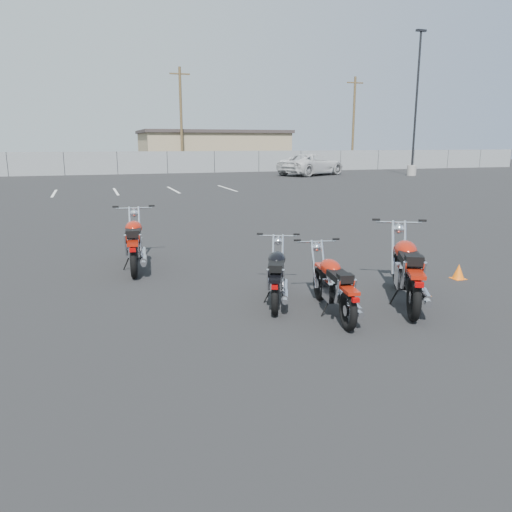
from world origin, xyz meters
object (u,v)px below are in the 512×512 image
object	(u,v)px
motorcycle_second_black	(277,275)
motorcycle_third_red	(334,285)
white_van	(312,158)
motorcycle_front_red	(135,243)
motorcycle_rear_red	(407,270)

from	to	relation	value
motorcycle_second_black	motorcycle_third_red	xyz separation A→B (m)	(0.58, -0.83, 0.01)
motorcycle_second_black	white_van	world-z (taller)	white_van
motorcycle_second_black	motorcycle_third_red	world-z (taller)	motorcycle_third_red
motorcycle_third_red	white_van	size ratio (longest dim) A/B	0.29
motorcycle_front_red	white_van	size ratio (longest dim) A/B	0.34
motorcycle_third_red	motorcycle_rear_red	distance (m)	1.33
motorcycle_rear_red	white_van	distance (m)	32.05
motorcycle_rear_red	motorcycle_front_red	bearing A→B (deg)	136.30
white_van	motorcycle_rear_red	bearing A→B (deg)	129.78
motorcycle_front_red	motorcycle_second_black	xyz separation A→B (m)	(1.93, -2.94, -0.09)
motorcycle_second_black	white_van	size ratio (longest dim) A/B	0.28
motorcycle_front_red	motorcycle_rear_red	world-z (taller)	motorcycle_rear_red
motorcycle_second_black	motorcycle_rear_red	size ratio (longest dim) A/B	0.82
motorcycle_rear_red	white_van	size ratio (longest dim) A/B	0.34
motorcycle_front_red	motorcycle_third_red	size ratio (longest dim) A/B	1.19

